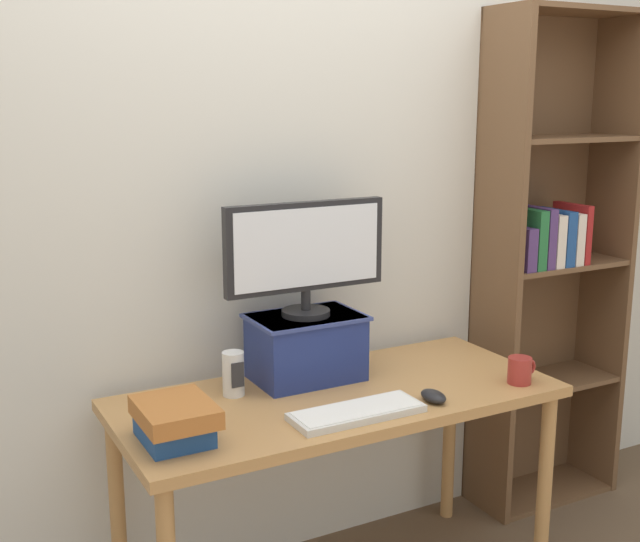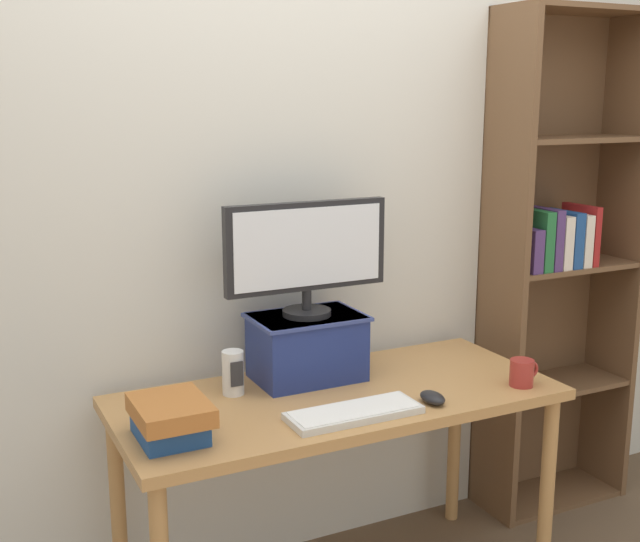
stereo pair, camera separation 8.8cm
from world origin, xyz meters
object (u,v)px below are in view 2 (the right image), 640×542
Objects in this scene: bookshelf_unit at (556,262)px; computer_mouse at (433,398)px; book_stack at (170,419)px; desk_speaker at (233,373)px; computer_monitor at (307,252)px; coffee_mug at (522,373)px; keyboard at (354,413)px; desk at (337,417)px; riser_box at (307,345)px.

bookshelf_unit is 19.46× the size of computer_mouse.
desk_speaker is at bearing 42.10° from book_stack.
computer_monitor is 5.24× the size of coffee_mug.
coffee_mug is at bearing -1.36° from keyboard.
keyboard is (-1.18, -0.45, -0.27)m from bookshelf_unit.
desk_speaker reaches higher than desk.
bookshelf_unit is 8.24× the size of book_stack.
riser_box is (-0.03, 0.17, 0.20)m from desk.
computer_monitor is (-0.03, 0.17, 0.53)m from desk.
computer_mouse is (0.27, -0.01, 0.01)m from keyboard.
desk is at bearing -79.74° from computer_monitor.
computer_monitor is 0.82m from coffee_mug.
desk_speaker reaches higher than book_stack.
riser_box is at bearing 100.17° from desk.
riser_box is at bearing -175.76° from bookshelf_unit.
bookshelf_unit is 1.05m from computer_mouse.
keyboard is (-0.02, -0.36, -0.43)m from computer_monitor.
book_stack is 0.38m from desk_speaker.
keyboard is 1.68× the size of book_stack.
desk_speaker reaches higher than computer_mouse.
riser_box reaches higher than book_stack.
book_stack is at bearing -153.36° from computer_monitor.
coffee_mug is (0.61, -0.38, -0.07)m from riser_box.
computer_monitor reaches higher than desk.
coffee_mug is 0.96m from desk_speaker.
bookshelf_unit is at bearing 12.64° from desk.
computer_mouse is 0.95× the size of coffee_mug.
desk is 1.22m from bookshelf_unit.
computer_mouse reaches higher than keyboard.
riser_box is at bearing 5.84° from desk_speaker.
book_stack reaches higher than coffee_mug.
riser_box is 0.66× the size of computer_monitor.
book_stack is 2.25× the size of coffee_mug.
keyboard is 3.97× the size of computer_mouse.
computer_monitor is at bearing 26.64° from book_stack.
riser_box is at bearing 90.00° from computer_monitor.
book_stack is (-0.59, -0.11, 0.15)m from desk.
coffee_mug is (-0.55, -0.46, -0.24)m from bookshelf_unit.
coffee_mug is at bearing -4.83° from book_stack.
coffee_mug is (0.63, -0.01, 0.03)m from keyboard.
bookshelf_unit is 13.93× the size of desk_speaker.
book_stack is 1.17m from coffee_mug.
computer_mouse is at bearing -33.21° from desk_speaker.
desk_speaker is at bearing 146.79° from computer_mouse.
riser_box reaches higher than coffee_mug.
coffee_mug is (0.61, -0.38, -0.40)m from computer_monitor.
keyboard is at bearing -92.48° from riser_box.
bookshelf_unit reaches higher than book_stack.
riser_box is 2.59× the size of desk_speaker.
desk_speaker is (-0.28, -0.03, -0.05)m from riser_box.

